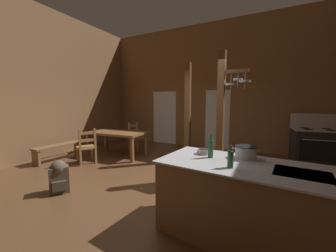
{
  "coord_description": "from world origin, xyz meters",
  "views": [
    {
      "loc": [
        1.97,
        -3.36,
        1.63
      ],
      "look_at": [
        -0.2,
        0.89,
        1.06
      ],
      "focal_mm": 21.08,
      "sensor_mm": 36.0,
      "label": 1
    }
  ],
  "objects_px": {
    "kitchen_island": "(251,203)",
    "ladderback_chair_by_post": "(136,137)",
    "bench_along_left_wall": "(59,149)",
    "stockpot_on_counter": "(246,152)",
    "stove_range": "(316,146)",
    "bottle_tall_on_counter": "(211,148)",
    "bottle_short_on_counter": "(230,159)",
    "mixing_bowl_on_counter": "(204,152)",
    "backpack": "(59,176)",
    "dining_table": "(117,135)",
    "ladderback_chair_near_window": "(87,147)"
  },
  "relations": [
    {
      "from": "dining_table",
      "to": "backpack",
      "type": "relative_size",
      "value": 2.94
    },
    {
      "from": "bench_along_left_wall",
      "to": "mixing_bowl_on_counter",
      "type": "height_order",
      "value": "mixing_bowl_on_counter"
    },
    {
      "from": "kitchen_island",
      "to": "stove_range",
      "type": "height_order",
      "value": "stove_range"
    },
    {
      "from": "stove_range",
      "to": "kitchen_island",
      "type": "bearing_deg",
      "value": -108.2
    },
    {
      "from": "bench_along_left_wall",
      "to": "backpack",
      "type": "bearing_deg",
      "value": -34.05
    },
    {
      "from": "ladderback_chair_near_window",
      "to": "ladderback_chair_by_post",
      "type": "xyz_separation_m",
      "value": [
        0.34,
        1.76,
        0.0
      ]
    },
    {
      "from": "bench_along_left_wall",
      "to": "bottle_tall_on_counter",
      "type": "xyz_separation_m",
      "value": [
        4.63,
        -0.99,
        0.73
      ]
    },
    {
      "from": "kitchen_island",
      "to": "ladderback_chair_by_post",
      "type": "bearing_deg",
      "value": 142.02
    },
    {
      "from": "stove_range",
      "to": "mixing_bowl_on_counter",
      "type": "distance_m",
      "value": 4.25
    },
    {
      "from": "stove_range",
      "to": "bottle_tall_on_counter",
      "type": "xyz_separation_m",
      "value": [
        -1.82,
        -3.87,
        0.56
      ]
    },
    {
      "from": "bottle_tall_on_counter",
      "to": "bench_along_left_wall",
      "type": "bearing_deg",
      "value": 167.93
    },
    {
      "from": "backpack",
      "to": "stockpot_on_counter",
      "type": "relative_size",
      "value": 1.75
    },
    {
      "from": "bench_along_left_wall",
      "to": "stockpot_on_counter",
      "type": "bearing_deg",
      "value": -9.13
    },
    {
      "from": "stockpot_on_counter",
      "to": "ladderback_chair_by_post",
      "type": "bearing_deg",
      "value": 144.02
    },
    {
      "from": "bottle_tall_on_counter",
      "to": "kitchen_island",
      "type": "bearing_deg",
      "value": -11.52
    },
    {
      "from": "bottle_tall_on_counter",
      "to": "mixing_bowl_on_counter",
      "type": "bearing_deg",
      "value": 135.89
    },
    {
      "from": "ladderback_chair_by_post",
      "to": "bottle_tall_on_counter",
      "type": "distance_m",
      "value": 4.41
    },
    {
      "from": "bottle_short_on_counter",
      "to": "mixing_bowl_on_counter",
      "type": "bearing_deg",
      "value": 135.05
    },
    {
      "from": "ladderback_chair_near_window",
      "to": "ladderback_chair_by_post",
      "type": "distance_m",
      "value": 1.79
    },
    {
      "from": "kitchen_island",
      "to": "ladderback_chair_by_post",
      "type": "distance_m",
      "value": 4.84
    },
    {
      "from": "stove_range",
      "to": "stockpot_on_counter",
      "type": "height_order",
      "value": "stove_range"
    },
    {
      "from": "stockpot_on_counter",
      "to": "bottle_tall_on_counter",
      "type": "relative_size",
      "value": 1.09
    },
    {
      "from": "stockpot_on_counter",
      "to": "kitchen_island",
      "type": "bearing_deg",
      "value": -69.62
    },
    {
      "from": "backpack",
      "to": "bench_along_left_wall",
      "type": "bearing_deg",
      "value": 145.95
    },
    {
      "from": "kitchen_island",
      "to": "bench_along_left_wall",
      "type": "xyz_separation_m",
      "value": [
        -5.14,
        1.09,
        -0.15
      ]
    },
    {
      "from": "bench_along_left_wall",
      "to": "mixing_bowl_on_counter",
      "type": "xyz_separation_m",
      "value": [
        4.49,
        -0.86,
        0.64
      ]
    },
    {
      "from": "dining_table",
      "to": "stockpot_on_counter",
      "type": "distance_m",
      "value": 4.3
    },
    {
      "from": "ladderback_chair_by_post",
      "to": "backpack",
      "type": "relative_size",
      "value": 1.59
    },
    {
      "from": "kitchen_island",
      "to": "bottle_short_on_counter",
      "type": "xyz_separation_m",
      "value": [
        -0.22,
        -0.2,
        0.56
      ]
    },
    {
      "from": "dining_table",
      "to": "ladderback_chair_near_window",
      "type": "relative_size",
      "value": 1.84
    },
    {
      "from": "stove_range",
      "to": "ladderback_chair_near_window",
      "type": "xyz_separation_m",
      "value": [
        -5.46,
        -2.76,
        -0.03
      ]
    },
    {
      "from": "kitchen_island",
      "to": "stockpot_on_counter",
      "type": "relative_size",
      "value": 6.56
    },
    {
      "from": "bottle_tall_on_counter",
      "to": "dining_table",
      "type": "bearing_deg",
      "value": 148.66
    },
    {
      "from": "ladderback_chair_near_window",
      "to": "ladderback_chair_by_post",
      "type": "bearing_deg",
      "value": 79.19
    },
    {
      "from": "backpack",
      "to": "stockpot_on_counter",
      "type": "xyz_separation_m",
      "value": [
        3.08,
        0.51,
        0.68
      ]
    },
    {
      "from": "dining_table",
      "to": "bottle_tall_on_counter",
      "type": "bearing_deg",
      "value": -31.34
    },
    {
      "from": "stockpot_on_counter",
      "to": "bottle_tall_on_counter",
      "type": "bearing_deg",
      "value": -156.4
    },
    {
      "from": "stockpot_on_counter",
      "to": "stove_range",
      "type": "bearing_deg",
      "value": 69.06
    },
    {
      "from": "kitchen_island",
      "to": "bottle_tall_on_counter",
      "type": "height_order",
      "value": "bottle_tall_on_counter"
    },
    {
      "from": "backpack",
      "to": "bottle_tall_on_counter",
      "type": "bearing_deg",
      "value": 7.08
    },
    {
      "from": "ladderback_chair_by_post",
      "to": "bottle_short_on_counter",
      "type": "height_order",
      "value": "bottle_short_on_counter"
    },
    {
      "from": "stove_range",
      "to": "bottle_short_on_counter",
      "type": "distance_m",
      "value": 4.48
    },
    {
      "from": "bench_along_left_wall",
      "to": "mixing_bowl_on_counter",
      "type": "relative_size",
      "value": 7.47
    },
    {
      "from": "stockpot_on_counter",
      "to": "dining_table",
      "type": "bearing_deg",
      "value": 153.57
    },
    {
      "from": "backpack",
      "to": "mixing_bowl_on_counter",
      "type": "distance_m",
      "value": 2.65
    },
    {
      "from": "backpack",
      "to": "bottle_tall_on_counter",
      "type": "height_order",
      "value": "bottle_tall_on_counter"
    },
    {
      "from": "stove_range",
      "to": "backpack",
      "type": "distance_m",
      "value": 6.16
    },
    {
      "from": "stockpot_on_counter",
      "to": "bottle_tall_on_counter",
      "type": "distance_m",
      "value": 0.45
    },
    {
      "from": "mixing_bowl_on_counter",
      "to": "bottle_tall_on_counter",
      "type": "distance_m",
      "value": 0.21
    },
    {
      "from": "stockpot_on_counter",
      "to": "mixing_bowl_on_counter",
      "type": "bearing_deg",
      "value": -174.93
    }
  ]
}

